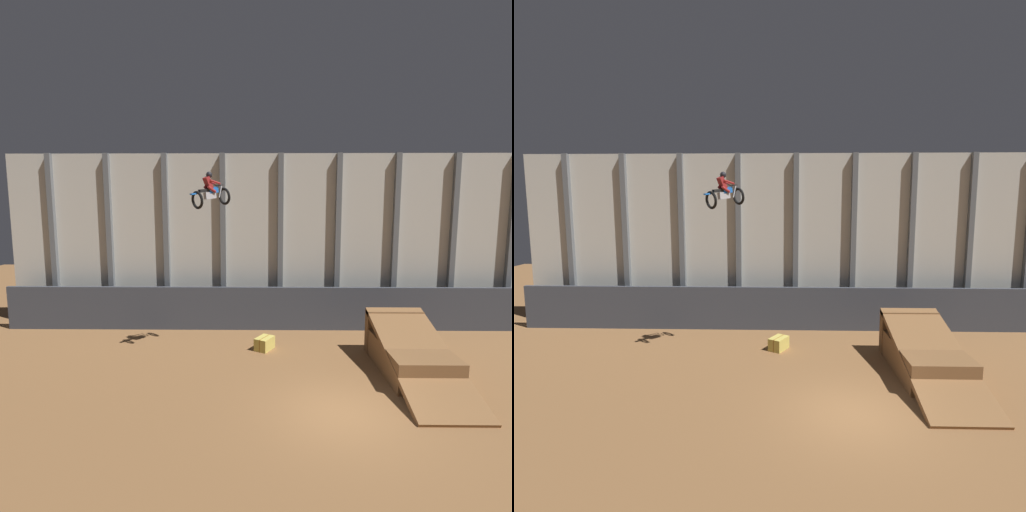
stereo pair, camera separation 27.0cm
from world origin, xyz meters
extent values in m
plane|color=brown|center=(0.00, 0.00, 0.00)|extent=(60.00, 60.00, 0.00)
cube|color=beige|center=(0.00, 9.63, 4.55)|extent=(32.00, 0.12, 9.10)
cube|color=slate|center=(-13.68, 9.43, 4.55)|extent=(0.28, 0.28, 9.10)
cube|color=slate|center=(-10.64, 9.43, 4.55)|extent=(0.28, 0.28, 9.10)
cube|color=slate|center=(-7.60, 9.43, 4.55)|extent=(0.28, 0.28, 9.10)
cube|color=slate|center=(-4.56, 9.43, 4.55)|extent=(0.28, 0.28, 9.10)
cube|color=slate|center=(-1.52, 9.43, 4.55)|extent=(0.28, 0.28, 9.10)
cube|color=slate|center=(1.52, 9.43, 4.55)|extent=(0.28, 0.28, 9.10)
cube|color=slate|center=(4.56, 9.43, 4.55)|extent=(0.28, 0.28, 9.10)
cube|color=slate|center=(7.60, 9.43, 4.55)|extent=(0.28, 0.28, 9.10)
cube|color=#383D47|center=(0.00, 8.33, 1.12)|extent=(31.36, 0.20, 2.25)
cube|color=brown|center=(3.29, 3.35, 0.56)|extent=(2.36, 4.38, 1.11)
cube|color=brown|center=(3.29, 5.29, 0.93)|extent=(2.41, 0.50, 1.86)
cube|color=brown|center=(3.29, 2.41, 0.93)|extent=(2.41, 6.31, 2.05)
torus|color=black|center=(-4.10, 5.30, 6.81)|extent=(0.65, 0.66, 0.74)
torus|color=black|center=(-5.09, 4.33, 6.65)|extent=(0.65, 0.66, 0.74)
cube|color=#B7B7BC|center=(-4.64, 4.77, 6.84)|extent=(0.52, 0.51, 0.34)
cube|color=blue|center=(-4.54, 4.88, 7.06)|extent=(0.47, 0.47, 0.29)
cube|color=black|center=(-4.82, 4.60, 7.03)|extent=(0.52, 0.51, 0.19)
cube|color=blue|center=(-5.19, 4.24, 6.89)|extent=(0.36, 0.35, 0.10)
cylinder|color=#B7B7BC|center=(-4.25, 5.16, 7.03)|extent=(0.18, 0.18, 0.55)
cylinder|color=black|center=(-4.30, 5.11, 7.26)|extent=(0.43, 0.55, 0.04)
cube|color=maroon|center=(-4.71, 4.71, 7.33)|extent=(0.46, 0.46, 0.53)
sphere|color=black|center=(-4.66, 4.76, 7.66)|extent=(0.39, 0.39, 0.29)
cylinder|color=maroon|center=(-4.72, 4.86, 7.08)|extent=(0.38, 0.37, 0.30)
cylinder|color=maroon|center=(-4.56, 4.69, 7.08)|extent=(0.38, 0.37, 0.30)
cylinder|color=maroon|center=(-4.65, 4.99, 7.38)|extent=(0.43, 0.42, 0.20)
cylinder|color=maroon|center=(-4.42, 4.76, 7.38)|extent=(0.43, 0.42, 0.20)
cube|color=#CCB751|center=(-2.38, 5.51, 0.28)|extent=(0.97, 1.08, 0.56)
cube|color=#996623|center=(-2.38, 5.51, 0.28)|extent=(0.49, 0.81, 0.57)
camera|label=1|loc=(-2.54, -11.71, 6.54)|focal=28.00mm
camera|label=2|loc=(-2.27, -11.71, 6.54)|focal=28.00mm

